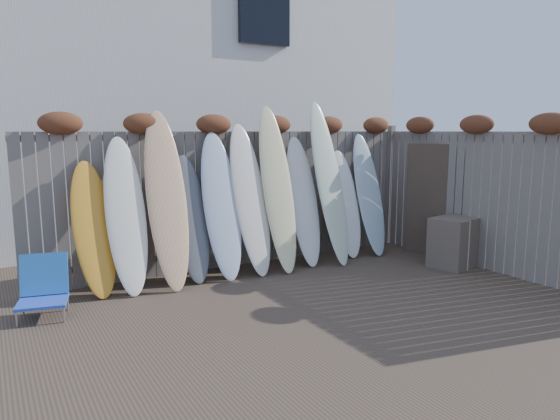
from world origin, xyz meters
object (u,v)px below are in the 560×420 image
wooden_crate (454,242)px  beach_chair (43,288)px  lattice_panel (442,201)px  surfboard_0 (94,229)px

wooden_crate → beach_chair: bearing=170.4°
beach_chair → wooden_crate: wooden_crate is taller
lattice_panel → surfboard_0: size_ratio=1.05×
wooden_crate → lattice_panel: size_ratio=0.41×
beach_chair → wooden_crate: size_ratio=0.90×
beach_chair → surfboard_0: (0.63, 0.43, 0.52)m
lattice_panel → wooden_crate: bearing=-138.8°
beach_chair → surfboard_0: 0.93m
beach_chair → wooden_crate: 5.55m
wooden_crate → lattice_panel: bearing=60.7°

